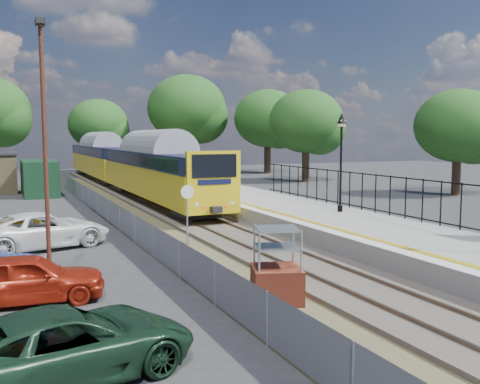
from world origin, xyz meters
TOP-DOWN VIEW (x-y plane):
  - ground at (0.00, 0.00)m, footprint 120.00×120.00m
  - track_bed at (-0.47, 9.67)m, footprint 5.90×80.00m
  - platform at (4.20, 8.00)m, footprint 5.00×70.00m
  - platform_edge at (2.14, 8.00)m, footprint 0.90×70.00m
  - victorian_lamp_north at (5.30, 6.00)m, footprint 0.44×0.44m
  - palisade_fence at (6.55, 2.24)m, footprint 0.12×26.00m
  - wire_fence at (-4.20, 12.00)m, footprint 0.06×52.00m
  - tree_line at (1.40, 42.00)m, footprint 56.80×43.80m
  - train at (0.00, 29.09)m, footprint 2.82×40.83m
  - brick_plinth at (-2.63, -2.50)m, footprint 1.63×1.63m
  - speed_sign at (-2.76, 4.45)m, footprint 0.52×0.10m
  - carpark_lamp at (-8.05, 0.86)m, footprint 0.25×0.50m
  - car_green at (-8.26, -4.92)m, footprint 5.25×3.37m
  - car_red at (-8.64, 0.27)m, footprint 4.07×1.96m
  - car_yellow at (-8.10, 8.05)m, footprint 3.87×1.66m
  - car_white at (-7.75, 7.55)m, footprint 5.64×3.67m

SIDE VIEW (x-z plane):
  - ground at x=0.00m, z-range 0.00..0.00m
  - track_bed at x=-0.47m, z-range -0.05..0.24m
  - platform at x=4.20m, z-range 0.00..0.90m
  - car_yellow at x=-8.10m, z-range 0.00..1.11m
  - wire_fence at x=-4.20m, z-range 0.00..1.20m
  - car_red at x=-8.64m, z-range 0.00..1.34m
  - car_green at x=-8.26m, z-range 0.00..1.35m
  - car_white at x=-7.75m, z-range 0.00..1.44m
  - platform_edge at x=2.14m, z-range 0.90..0.91m
  - brick_plinth at x=-2.63m, z-range -0.04..2.02m
  - speed_sign at x=-2.76m, z-range 0.45..3.04m
  - palisade_fence at x=6.55m, z-range 0.84..2.84m
  - train at x=0.00m, z-range 0.59..4.09m
  - carpark_lamp at x=-8.05m, z-range 0.50..8.05m
  - victorian_lamp_north at x=5.30m, z-range 2.00..6.60m
  - tree_line at x=1.40m, z-range 0.67..12.55m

